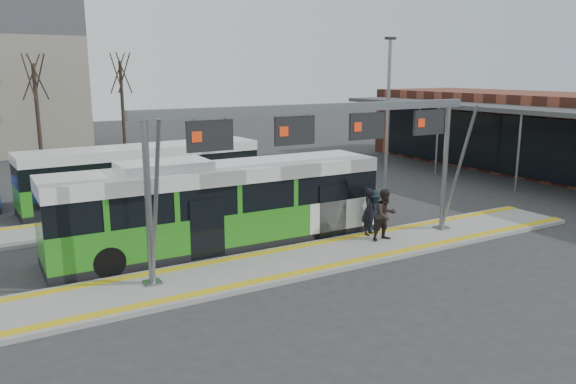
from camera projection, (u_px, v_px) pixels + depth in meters
name	position (u px, v px, depth m)	size (l,w,h in m)	color
ground	(335.00, 256.00, 19.93)	(120.00, 120.00, 0.00)	#2D2D30
platform_main	(335.00, 254.00, 19.91)	(22.00, 3.00, 0.15)	gray
platform_second	(156.00, 218.00, 24.68)	(20.00, 3.00, 0.15)	gray
tactile_main	(335.00, 251.00, 19.89)	(22.00, 2.65, 0.02)	gold
tactile_second	(148.00, 211.00, 25.63)	(20.00, 0.35, 0.02)	gold
gantry	(324.00, 135.00, 19.06)	(13.00, 1.68, 5.20)	slate
hero_bus	(219.00, 207.00, 20.57)	(12.37, 2.81, 3.39)	black
bg_bus_green	(144.00, 175.00, 27.48)	(11.57, 2.96, 2.87)	black
passenger_a	(369.00, 211.00, 21.80)	(0.68, 0.44, 1.85)	black
passenger_b	(385.00, 215.00, 21.09)	(0.95, 0.74, 1.96)	#2C211D
passenger_c	(374.00, 212.00, 21.94)	(1.13, 0.65, 1.76)	black
tree_left	(34.00, 78.00, 38.96)	(1.40, 1.40, 7.86)	#382B21
tree_mid	(121.00, 74.00, 46.08)	(1.40, 1.40, 8.16)	#382B21
lamp_east	(388.00, 118.00, 26.82)	(0.50, 0.25, 7.97)	slate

